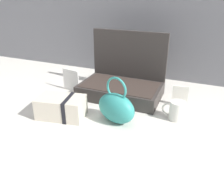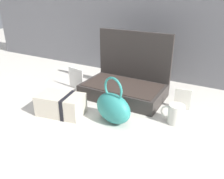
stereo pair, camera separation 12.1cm
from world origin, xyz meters
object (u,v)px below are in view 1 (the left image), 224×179
(teal_pouch_handbag, at_px, (116,107))
(poster_card_right, at_px, (180,96))
(cream_toiletry_bag, at_px, (62,107))
(open_suitcase, at_px, (123,82))
(coffee_mug, at_px, (177,111))
(info_card_left, at_px, (71,80))

(teal_pouch_handbag, bearing_deg, poster_card_right, 48.16)
(cream_toiletry_bag, height_order, poster_card_right, poster_card_right)
(poster_card_right, bearing_deg, teal_pouch_handbag, -138.03)
(open_suitcase, height_order, teal_pouch_handbag, open_suitcase)
(teal_pouch_handbag, distance_m, cream_toiletry_bag, 0.28)
(poster_card_right, bearing_deg, coffee_mug, -94.31)
(teal_pouch_handbag, bearing_deg, coffee_mug, 26.80)
(cream_toiletry_bag, distance_m, poster_card_right, 0.65)
(teal_pouch_handbag, xyz_separation_m, cream_toiletry_bag, (-0.27, -0.06, -0.03))
(cream_toiletry_bag, height_order, info_card_left, info_card_left)
(cream_toiletry_bag, bearing_deg, poster_card_right, 33.52)
(open_suitcase, relative_size, coffee_mug, 4.10)
(open_suitcase, xyz_separation_m, poster_card_right, (0.35, -0.02, -0.02))
(open_suitcase, distance_m, coffee_mug, 0.40)
(teal_pouch_handbag, relative_size, poster_card_right, 2.02)
(teal_pouch_handbag, distance_m, coffee_mug, 0.31)
(open_suitcase, height_order, coffee_mug, open_suitcase)
(cream_toiletry_bag, bearing_deg, open_suitcase, 62.79)
(cream_toiletry_bag, relative_size, info_card_left, 1.83)
(info_card_left, bearing_deg, coffee_mug, 2.00)
(coffee_mug, bearing_deg, info_card_left, 170.98)
(teal_pouch_handbag, relative_size, cream_toiletry_bag, 0.92)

